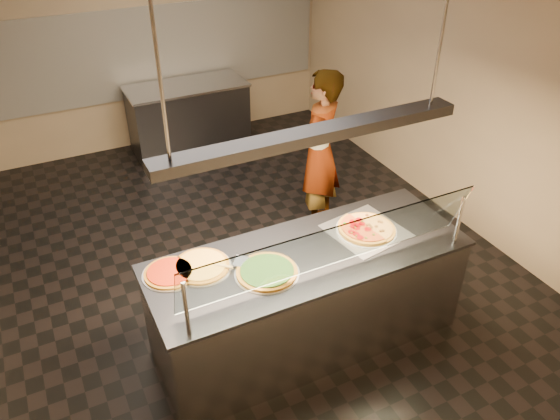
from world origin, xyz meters
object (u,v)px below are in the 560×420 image
worker (319,153)px  heat_lamp_housing (313,135)px  pizza_cheese (201,265)px  sneeze_guard (334,247)px  half_pizza_sausage (378,225)px  pizza_tomato (170,273)px  prep_table (189,117)px  half_pizza_pepperoni (355,231)px  pizza_spatula (231,263)px  serving_counter (307,298)px  perforated_tray (366,230)px  pizza_spinach (267,271)px

worker → heat_lamp_housing: heat_lamp_housing is taller
pizza_cheese → worker: worker is taller
heat_lamp_housing → sneeze_guard: bearing=-90.0°
half_pizza_sausage → pizza_tomato: 1.75m
prep_table → half_pizza_pepperoni: bearing=-87.6°
half_pizza_pepperoni → heat_lamp_housing: (-0.46, -0.06, 0.99)m
sneeze_guard → pizza_cheese: size_ratio=5.06×
worker → heat_lamp_housing: (-0.94, -1.48, 1.04)m
half_pizza_pepperoni → pizza_spatula: size_ratio=1.74×
sneeze_guard → prep_table: 4.40m
sneeze_guard → half_pizza_pepperoni: (0.46, 0.40, -0.26)m
serving_counter → half_pizza_pepperoni: size_ratio=5.13×
prep_table → heat_lamp_housing: size_ratio=0.70×
serving_counter → half_pizza_sausage: (0.69, 0.06, 0.49)m
sneeze_guard → worker: bearing=62.8°
perforated_tray → pizza_tomato: 1.63m
worker → serving_counter: bearing=19.2°
perforated_tray → sneeze_guard: bearing=-144.9°
pizza_tomato → prep_table: pizza_tomato is taller
perforated_tray → pizza_spinach: size_ratio=1.32×
perforated_tray → pizza_tomato: size_ratio=1.58×
worker → heat_lamp_housing: bearing=19.2°
pizza_spinach → pizza_spatula: size_ratio=1.71×
serving_counter → worker: (0.94, 1.48, 0.44)m
pizza_tomato → heat_lamp_housing: size_ratio=0.18×
sneeze_guard → pizza_tomato: 1.23m
pizza_tomato → heat_lamp_housing: 1.47m
half_pizza_sausage → pizza_spatula: size_ratio=1.74×
sneeze_guard → pizza_spatula: size_ratio=8.09×
pizza_spinach → heat_lamp_housing: heat_lamp_housing is taller
prep_table → worker: bearing=-75.4°
half_pizza_sausage → pizza_spatula: half_pizza_sausage is taller
half_pizza_pepperoni → serving_counter: bearing=-172.7°
serving_counter → pizza_spatula: bearing=168.8°
half_pizza_pepperoni → sneeze_guard: bearing=-138.8°
perforated_tray → pizza_cheese: bearing=173.6°
perforated_tray → half_pizza_sausage: half_pizza_sausage is taller
sneeze_guard → half_pizza_sausage: 0.84m
pizza_cheese → prep_table: pizza_cheese is taller
heat_lamp_housing → half_pizza_sausage: bearing=4.7°
half_pizza_pepperoni → pizza_tomato: half_pizza_pepperoni is taller
half_pizza_sausage → pizza_spinach: (-1.08, -0.13, -0.01)m
perforated_tray → pizza_spatula: pizza_spatula is taller
pizza_tomato → heat_lamp_housing: bearing=-12.8°
pizza_tomato → sneeze_guard: bearing=-29.0°
half_pizza_pepperoni → prep_table: bearing=92.4°
sneeze_guard → pizza_spatula: bearing=142.7°
pizza_tomato → pizza_spatula: size_ratio=1.43×
worker → heat_lamp_housing: size_ratio=0.79×
pizza_tomato → worker: bearing=32.0°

